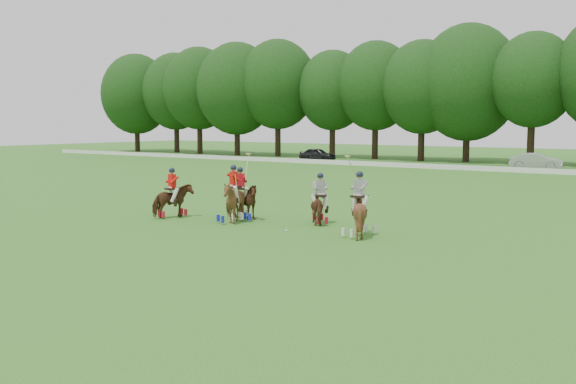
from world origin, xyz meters
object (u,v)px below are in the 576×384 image
Objects in this scene: car_left at (318,154)px; polo_stripe_b at (359,213)px; car_mid at (536,161)px; polo_red_b at (240,201)px; polo_red_a at (172,200)px; polo_stripe_a at (320,206)px; polo_red_c at (234,202)px; polo_ball at (286,231)px.

polo_stripe_b reaches higher than car_left.
polo_red_b is at bearing 166.93° from car_mid.
polo_stripe_a is (6.23, 2.30, -0.04)m from polo_red_a.
car_left is 46.76m from polo_stripe_b.
car_left is at bearing 117.70° from polo_red_c.
polo_red_b is 3.61m from polo_stripe_a.
polo_red_a reaches higher than car_left.
polo_stripe_a is (23.53, -37.04, 0.06)m from car_left.
polo_ball is at bearing -91.13° from polo_stripe_a.
polo_stripe_a reaches higher than car_mid.
polo_red_b reaches higher than polo_red_a.
polo_ball is (6.19, -0.07, -0.75)m from polo_red_a.
polo_red_a is (-5.69, -39.34, 0.06)m from car_mid.
polo_red_b is 0.95× the size of polo_stripe_b.
car_mid is 39.42m from polo_ball.
polo_red_c is at bearing 169.49° from polo_ball.
polo_red_b reaches higher than polo_ball.
polo_red_c is at bearing 9.24° from polo_red_a.
car_left is 1.43× the size of polo_red_b.
polo_stripe_b reaches higher than polo_red_b.
car_mid is at bearing -96.52° from car_left.
car_left is 42.97m from polo_red_a.
polo_stripe_b is (5.88, 0.14, -0.01)m from polo_red_c.
polo_red_a is 0.75× the size of polo_stripe_b.
polo_stripe_a is 0.72× the size of polo_stripe_b.
car_mid is 39.75m from polo_red_a.
polo_ball is (3.43, -1.41, -0.77)m from polo_red_b.
polo_red_a reaches higher than polo_ball.
car_left is 1.66× the size of polo_red_c.
polo_red_c is (3.09, 0.50, 0.10)m from polo_red_a.
polo_ball is (0.50, -39.41, -0.68)m from car_mid.
car_left is 1.82× the size of polo_red_a.
car_left reaches higher than polo_ball.
polo_red_c reaches higher than car_mid.
car_left is 1.90× the size of polo_stripe_a.
polo_red_a is 24.62× the size of polo_ball.
car_mid is at bearing 81.77° from polo_red_a.
polo_stripe_a is (0.54, -37.04, 0.02)m from car_mid.
polo_stripe_b reaches higher than polo_red_c.
polo_stripe_b is (2.73, -1.65, 0.13)m from polo_stripe_a.
polo_red_c is 27.01× the size of polo_ball.
car_mid is 49.20× the size of polo_ball.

